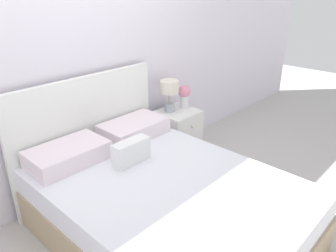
% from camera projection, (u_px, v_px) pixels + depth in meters
% --- Properties ---
extents(ground_plane, '(12.00, 12.00, 0.00)m').
position_uv_depth(ground_plane, '(92.00, 185.00, 3.13)').
color(ground_plane, '#BCB7B2').
extents(wall_back, '(8.00, 0.06, 2.60)m').
position_uv_depth(wall_back, '(72.00, 47.00, 2.65)').
color(wall_back, white).
rests_on(wall_back, ground_plane).
extents(bed, '(1.43, 1.95, 1.07)m').
position_uv_depth(bed, '(158.00, 201.00, 2.46)').
color(bed, tan).
rests_on(bed, ground_plane).
extents(nightstand, '(0.41, 0.41, 0.54)m').
position_uv_depth(nightstand, '(177.00, 134.00, 3.53)').
color(nightstand, white).
rests_on(nightstand, ground_plane).
extents(table_lamp, '(0.19, 0.19, 0.33)m').
position_uv_depth(table_lamp, '(169.00, 90.00, 3.34)').
color(table_lamp, '#A8B2BC').
rests_on(table_lamp, nightstand).
extents(flower_vase, '(0.13, 0.13, 0.25)m').
position_uv_depth(flower_vase, '(184.00, 94.00, 3.48)').
color(flower_vase, white).
rests_on(flower_vase, nightstand).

